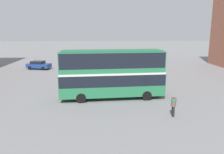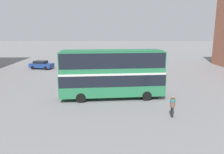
{
  "view_description": "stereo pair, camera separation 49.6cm",
  "coord_description": "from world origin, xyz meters",
  "px_view_note": "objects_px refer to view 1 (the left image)",
  "views": [
    {
      "loc": [
        -0.19,
        -22.46,
        6.85
      ],
      "look_at": [
        0.98,
        -0.94,
        2.22
      ],
      "focal_mm": 35.0,
      "sensor_mm": 36.0,
      "label": 1
    },
    {
      "loc": [
        0.3,
        -22.48,
        6.85
      ],
      "look_at": [
        0.98,
        -0.94,
        2.22
      ],
      "focal_mm": 35.0,
      "sensor_mm": 36.0,
      "label": 2
    }
  ],
  "objects_px": {
    "double_decker_bus": "(112,71)",
    "parked_car_kerb_near": "(39,65)",
    "pedestrian_foreground": "(174,104)",
    "parked_car_kerb_far": "(117,68)"
  },
  "relations": [
    {
      "from": "pedestrian_foreground",
      "to": "parked_car_kerb_near",
      "type": "distance_m",
      "value": 28.4
    },
    {
      "from": "double_decker_bus",
      "to": "parked_car_kerb_near",
      "type": "relative_size",
      "value": 2.39
    },
    {
      "from": "double_decker_bus",
      "to": "parked_car_kerb_near",
      "type": "bearing_deg",
      "value": 120.53
    },
    {
      "from": "double_decker_bus",
      "to": "pedestrian_foreground",
      "type": "bearing_deg",
      "value": -51.8
    },
    {
      "from": "pedestrian_foreground",
      "to": "parked_car_kerb_far",
      "type": "distance_m",
      "value": 19.31
    },
    {
      "from": "pedestrian_foreground",
      "to": "parked_car_kerb_far",
      "type": "xyz_separation_m",
      "value": [
        -3.14,
        19.06,
        -0.27
      ]
    },
    {
      "from": "double_decker_bus",
      "to": "pedestrian_foreground",
      "type": "relative_size",
      "value": 5.98
    },
    {
      "from": "double_decker_bus",
      "to": "parked_car_kerb_near",
      "type": "xyz_separation_m",
      "value": [
        -12.19,
        17.7,
        -2.04
      ]
    },
    {
      "from": "double_decker_bus",
      "to": "parked_car_kerb_far",
      "type": "xyz_separation_m",
      "value": [
        1.53,
        13.91,
        -2.0
      ]
    },
    {
      "from": "parked_car_kerb_near",
      "to": "pedestrian_foreground",
      "type": "bearing_deg",
      "value": -39.26
    }
  ]
}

